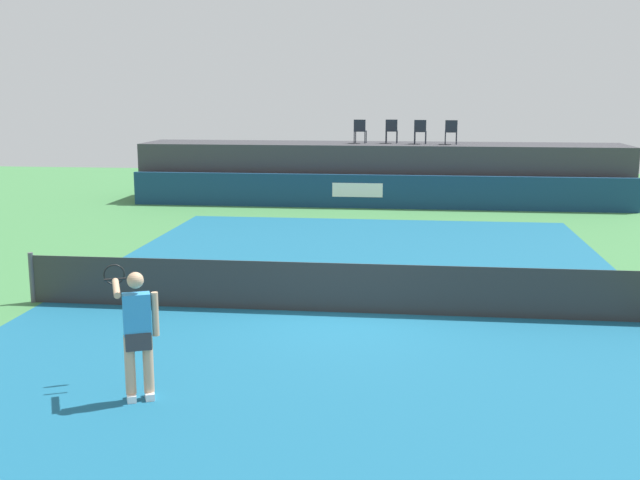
{
  "coord_description": "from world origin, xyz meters",
  "views": [
    {
      "loc": [
        1.23,
        -14.13,
        4.1
      ],
      "look_at": [
        -0.71,
        2.0,
        1.0
      ],
      "focal_mm": 43.66,
      "sensor_mm": 36.0,
      "label": 1
    }
  ],
  "objects": [
    {
      "name": "ground_plane",
      "position": [
        0.0,
        3.0,
        0.0
      ],
      "size": [
        48.0,
        48.0,
        0.0
      ],
      "primitive_type": "plane",
      "color": "#3D7A42"
    },
    {
      "name": "court_inner",
      "position": [
        0.0,
        0.0,
        0.0
      ],
      "size": [
        12.0,
        22.0,
        0.0
      ],
      "primitive_type": "cube",
      "color": "#16597A",
      "rests_on": "ground"
    },
    {
      "name": "sponsor_wall",
      "position": [
        -0.0,
        13.5,
        0.6
      ],
      "size": [
        18.0,
        0.22,
        1.2
      ],
      "color": "navy",
      "rests_on": "ground"
    },
    {
      "name": "spectator_platform",
      "position": [
        0.0,
        15.3,
        1.1
      ],
      "size": [
        18.0,
        2.8,
        2.2
      ],
      "primitive_type": "cube",
      "color": "#38383D",
      "rests_on": "ground"
    },
    {
      "name": "spectator_chair_far_left",
      "position": [
        -0.79,
        15.23,
        2.69
      ],
      "size": [
        0.47,
        0.47,
        0.89
      ],
      "color": "#1E232D",
      "rests_on": "spectator_platform"
    },
    {
      "name": "spectator_chair_left",
      "position": [
        0.38,
        15.43,
        2.69
      ],
      "size": [
        0.45,
        0.45,
        0.89
      ],
      "color": "#1E232D",
      "rests_on": "spectator_platform"
    },
    {
      "name": "spectator_chair_center",
      "position": [
        1.45,
        15.16,
        2.69
      ],
      "size": [
        0.47,
        0.47,
        0.89
      ],
      "color": "#1E232D",
      "rests_on": "spectator_platform"
    },
    {
      "name": "spectator_chair_right",
      "position": [
        2.57,
        15.01,
        2.69
      ],
      "size": [
        0.45,
        0.45,
        0.89
      ],
      "color": "#1E232D",
      "rests_on": "spectator_platform"
    },
    {
      "name": "tennis_net",
      "position": [
        0.0,
        0.0,
        0.47
      ],
      "size": [
        12.4,
        0.02,
        0.95
      ],
      "primitive_type": "cube",
      "color": "#2D2D2D",
      "rests_on": "ground"
    },
    {
      "name": "net_post_near",
      "position": [
        -6.2,
        0.0,
        0.5
      ],
      "size": [
        0.1,
        0.1,
        1.0
      ],
      "primitive_type": "cylinder",
      "color": "#4C4C51",
      "rests_on": "ground"
    },
    {
      "name": "tennis_player",
      "position": [
        -2.39,
        -4.52,
        0.96
      ],
      "size": [
        1.02,
        1.07,
        1.77
      ],
      "color": "white",
      "rests_on": "court_inner"
    }
  ]
}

